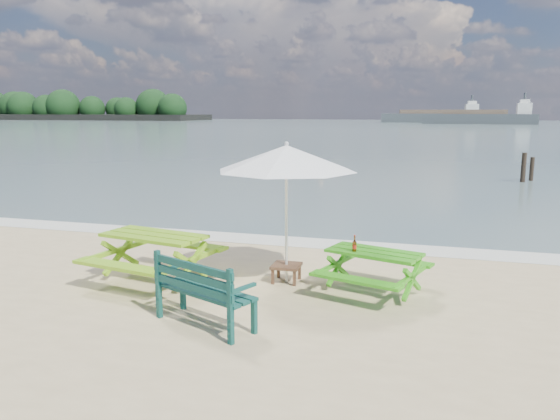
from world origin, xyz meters
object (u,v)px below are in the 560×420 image
(picnic_table_right, at_px, (374,273))
(beer_bottle, at_px, (354,246))
(patio_umbrella, at_px, (287,158))
(side_table, at_px, (286,273))
(picnic_table_left, at_px, (155,259))
(swimmer, at_px, (320,186))
(park_bench, at_px, (205,305))

(picnic_table_right, xyz_separation_m, beer_bottle, (-0.29, -0.11, 0.44))
(patio_umbrella, bearing_deg, side_table, -88.21)
(picnic_table_left, xyz_separation_m, picnic_table_right, (3.58, 0.43, -0.07))
(side_table, height_order, swimmer, swimmer)
(picnic_table_left, relative_size, patio_umbrella, 0.93)
(picnic_table_left, relative_size, beer_bottle, 8.59)
(park_bench, bearing_deg, picnic_table_left, 136.30)
(picnic_table_left, relative_size, park_bench, 1.41)
(patio_umbrella, bearing_deg, park_bench, -104.34)
(side_table, bearing_deg, park_bench, -104.34)
(park_bench, distance_m, swimmer, 16.97)
(side_table, relative_size, swimmer, 0.28)
(side_table, relative_size, patio_umbrella, 0.20)
(picnic_table_left, distance_m, swimmer, 15.37)
(picnic_table_left, relative_size, picnic_table_right, 1.14)
(picnic_table_left, xyz_separation_m, side_table, (2.12, 0.61, -0.24))
(patio_umbrella, height_order, beer_bottle, patio_umbrella)
(park_bench, height_order, side_table, park_bench)
(side_table, xyz_separation_m, swimmer, (-2.53, 14.73, -0.58))
(picnic_table_left, height_order, swimmer, picnic_table_left)
(picnic_table_right, relative_size, park_bench, 1.24)
(patio_umbrella, xyz_separation_m, swimmer, (-2.53, 14.73, -2.50))
(side_table, bearing_deg, beer_bottle, -14.10)
(patio_umbrella, relative_size, swimmer, 1.41)
(picnic_table_left, distance_m, patio_umbrella, 2.77)
(park_bench, height_order, beer_bottle, beer_bottle)
(swimmer, bearing_deg, patio_umbrella, -80.27)
(picnic_table_left, xyz_separation_m, park_bench, (1.57, -1.50, -0.11))
(picnic_table_right, distance_m, beer_bottle, 0.54)
(picnic_table_right, height_order, swimmer, picnic_table_right)
(picnic_table_right, distance_m, side_table, 1.49)
(picnic_table_right, bearing_deg, park_bench, -136.15)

